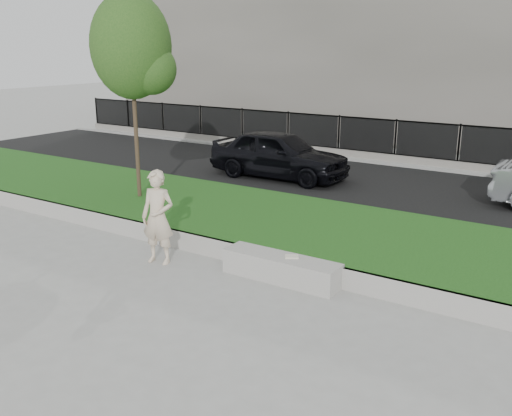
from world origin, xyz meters
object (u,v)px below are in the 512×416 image
Objects in this scene: man at (158,217)px; young_tree at (134,50)px; car_dark at (279,154)px; book at (292,256)px; stone_bench at (281,268)px.

young_tree is at bearing 125.82° from man.
young_tree is 1.10× the size of car_dark.
man reaches higher than car_dark.
book is 6.75m from young_tree.
book is (0.18, 0.06, 0.24)m from stone_bench.
car_dark is at bearing 78.55° from young_tree.
stone_bench is at bearing -0.54° from man.
book reaches higher than stone_bench.
book is at bearing -18.60° from young_tree.
man is 0.37× the size of young_tree.
book is at bearing -0.05° from man.
car_dark is (-1.79, 7.52, -0.12)m from man.
man is 7.71× the size of book.
man is at bearing 162.04° from book.
man reaches higher than stone_bench.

